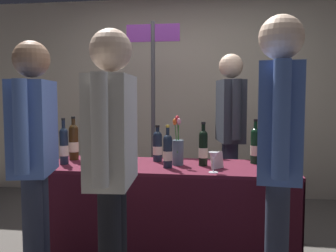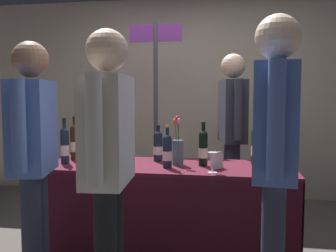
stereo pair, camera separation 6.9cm
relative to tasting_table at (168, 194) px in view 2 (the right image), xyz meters
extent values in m
cube|color=#B2A893|center=(0.00, 1.96, 0.73)|extent=(5.99, 0.12, 2.49)
cube|color=#4C1423|center=(0.00, 0.00, 0.22)|extent=(1.89, 0.65, 0.02)
cube|color=#3E101D|center=(0.00, -0.32, -0.15)|extent=(1.89, 0.01, 0.72)
cube|color=#3E101D|center=(0.00, 0.32, -0.15)|extent=(1.89, 0.01, 0.72)
cube|color=#3E101D|center=(-0.94, 0.00, -0.15)|extent=(0.01, 0.65, 0.72)
cube|color=#3E101D|center=(0.94, 0.00, -0.15)|extent=(0.01, 0.65, 0.72)
cylinder|color=#192333|center=(-0.11, 0.15, 0.34)|extent=(0.07, 0.07, 0.21)
sphere|color=#192333|center=(-0.11, 0.15, 0.44)|extent=(0.07, 0.07, 0.07)
cylinder|color=#192333|center=(-0.11, 0.15, 0.47)|extent=(0.03, 0.03, 0.07)
cylinder|color=black|center=(-0.11, 0.15, 0.52)|extent=(0.03, 0.03, 0.02)
cylinder|color=beige|center=(-0.11, 0.15, 0.32)|extent=(0.07, 0.07, 0.07)
cylinder|color=#192333|center=(-0.80, -0.08, 0.36)|extent=(0.07, 0.07, 0.25)
sphere|color=#192333|center=(-0.80, -0.08, 0.48)|extent=(0.06, 0.06, 0.06)
cylinder|color=#192333|center=(-0.80, -0.08, 0.53)|extent=(0.03, 0.03, 0.09)
cylinder|color=black|center=(-0.80, -0.08, 0.58)|extent=(0.03, 0.03, 0.02)
cylinder|color=beige|center=(-0.80, -0.08, 0.34)|extent=(0.07, 0.07, 0.08)
cylinder|color=black|center=(0.67, 0.16, 0.35)|extent=(0.07, 0.07, 0.24)
sphere|color=black|center=(0.67, 0.16, 0.48)|extent=(0.07, 0.07, 0.07)
cylinder|color=black|center=(0.67, 0.16, 0.52)|extent=(0.03, 0.03, 0.09)
cylinder|color=black|center=(0.67, 0.16, 0.57)|extent=(0.03, 0.03, 0.02)
cylinder|color=beige|center=(0.67, 0.16, 0.33)|extent=(0.07, 0.07, 0.08)
cylinder|color=#192333|center=(0.01, -0.11, 0.34)|extent=(0.07, 0.07, 0.22)
sphere|color=#192333|center=(0.01, -0.11, 0.45)|extent=(0.06, 0.06, 0.06)
cylinder|color=#192333|center=(0.01, -0.11, 0.49)|extent=(0.03, 0.03, 0.08)
cylinder|color=#B7932D|center=(0.01, -0.11, 0.54)|extent=(0.03, 0.03, 0.02)
cylinder|color=beige|center=(0.01, -0.11, 0.32)|extent=(0.07, 0.07, 0.07)
cylinder|color=#38230F|center=(-0.81, 0.12, 0.36)|extent=(0.08, 0.08, 0.26)
sphere|color=#38230F|center=(-0.81, 0.12, 0.49)|extent=(0.08, 0.08, 0.08)
cylinder|color=#38230F|center=(-0.81, 0.12, 0.53)|extent=(0.03, 0.03, 0.09)
cylinder|color=black|center=(-0.81, 0.12, 0.58)|extent=(0.03, 0.03, 0.02)
cylinder|color=beige|center=(-0.81, 0.12, 0.34)|extent=(0.08, 0.08, 0.08)
cylinder|color=black|center=(0.27, 0.01, 0.35)|extent=(0.07, 0.07, 0.24)
sphere|color=black|center=(0.27, 0.01, 0.47)|extent=(0.07, 0.07, 0.07)
cylinder|color=black|center=(0.27, 0.01, 0.51)|extent=(0.03, 0.03, 0.08)
cylinder|color=black|center=(0.27, 0.01, 0.56)|extent=(0.03, 0.03, 0.02)
cylinder|color=beige|center=(0.27, 0.01, 0.33)|extent=(0.07, 0.07, 0.08)
cylinder|color=black|center=(-0.53, -0.04, 0.35)|extent=(0.07, 0.07, 0.25)
sphere|color=black|center=(-0.53, -0.04, 0.48)|extent=(0.07, 0.07, 0.07)
cylinder|color=black|center=(-0.53, -0.04, 0.52)|extent=(0.03, 0.03, 0.08)
cylinder|color=#B7932D|center=(-0.53, -0.04, 0.57)|extent=(0.03, 0.03, 0.02)
cylinder|color=beige|center=(-0.53, -0.04, 0.34)|extent=(0.07, 0.07, 0.08)
cylinder|color=silver|center=(0.35, -0.23, 0.23)|extent=(0.07, 0.07, 0.00)
cylinder|color=silver|center=(0.35, -0.23, 0.27)|extent=(0.01, 0.01, 0.08)
cone|color=silver|center=(0.35, -0.23, 0.34)|extent=(0.07, 0.07, 0.06)
cylinder|color=slate|center=(0.08, 0.01, 0.33)|extent=(0.09, 0.09, 0.19)
cylinder|color=#38722D|center=(0.08, 0.01, 0.46)|extent=(0.03, 0.01, 0.26)
ellipsoid|color=red|center=(0.07, 0.01, 0.59)|extent=(0.03, 0.03, 0.05)
cylinder|color=#38722D|center=(0.08, 0.01, 0.45)|extent=(0.02, 0.04, 0.24)
ellipsoid|color=pink|center=(0.08, 0.00, 0.57)|extent=(0.03, 0.03, 0.05)
cylinder|color=#38722D|center=(0.06, -0.01, 0.44)|extent=(0.03, 0.05, 0.23)
ellipsoid|color=#E05B1E|center=(0.05, 0.01, 0.56)|extent=(0.03, 0.03, 0.05)
cube|color=silver|center=(0.37, -0.09, 0.29)|extent=(0.10, 0.11, 0.12)
cylinder|color=#2D3347|center=(0.47, 0.89, -0.10)|extent=(0.12, 0.12, 0.83)
cylinder|color=#2D3347|center=(0.50, 0.73, -0.10)|extent=(0.12, 0.12, 0.83)
cube|color=#2D333D|center=(0.49, 0.81, 0.61)|extent=(0.29, 0.45, 0.59)
sphere|color=beige|center=(0.49, 0.81, 1.04)|extent=(0.23, 0.23, 0.23)
cylinder|color=#2D333D|center=(0.44, 1.06, 0.64)|extent=(0.08, 0.08, 0.54)
cylinder|color=#2D333D|center=(0.54, 0.56, 0.64)|extent=(0.08, 0.08, 0.54)
cylinder|color=black|center=(-0.18, -0.81, -0.11)|extent=(0.12, 0.12, 0.81)
cube|color=beige|center=(-0.17, -0.89, 0.58)|extent=(0.24, 0.44, 0.57)
sphere|color=beige|center=(-0.17, -0.89, 1.00)|extent=(0.22, 0.22, 0.22)
cylinder|color=beige|center=(-0.15, -1.15, 0.61)|extent=(0.08, 0.08, 0.53)
cylinder|color=beige|center=(-0.19, -0.64, 0.61)|extent=(0.08, 0.08, 0.53)
cylinder|color=#2D3347|center=(0.71, -0.69, -0.09)|extent=(0.12, 0.12, 0.84)
cube|color=#4C6BB7|center=(0.70, -0.77, 0.63)|extent=(0.26, 0.44, 0.60)
sphere|color=beige|center=(0.70, -0.77, 1.06)|extent=(0.23, 0.23, 0.23)
cylinder|color=#4C6BB7|center=(0.67, -1.03, 0.65)|extent=(0.08, 0.08, 0.55)
cylinder|color=#4C6BB7|center=(0.73, -0.52, 0.65)|extent=(0.08, 0.08, 0.55)
cylinder|color=#2D3347|center=(-0.71, -0.74, -0.11)|extent=(0.12, 0.12, 0.80)
cylinder|color=#2D3347|center=(-0.75, -0.59, -0.11)|extent=(0.12, 0.12, 0.80)
cube|color=#4C6BB7|center=(-0.73, -0.67, 0.57)|extent=(0.29, 0.43, 0.57)
sphere|color=#8C664C|center=(-0.73, -0.67, 0.98)|extent=(0.22, 0.22, 0.22)
cylinder|color=#4C6BB7|center=(-0.68, -0.90, 0.59)|extent=(0.08, 0.08, 0.52)
cylinder|color=#4C6BB7|center=(-0.79, -0.43, 0.59)|extent=(0.08, 0.08, 0.52)
cylinder|color=#47474C|center=(-0.30, 1.02, 0.50)|extent=(0.04, 0.04, 2.03)
cube|color=#7A3393|center=(-0.30, 1.02, 1.40)|extent=(0.55, 0.02, 0.18)
camera|label=1|loc=(0.40, -2.75, 0.76)|focal=39.29mm
camera|label=2|loc=(0.47, -2.74, 0.76)|focal=39.29mm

